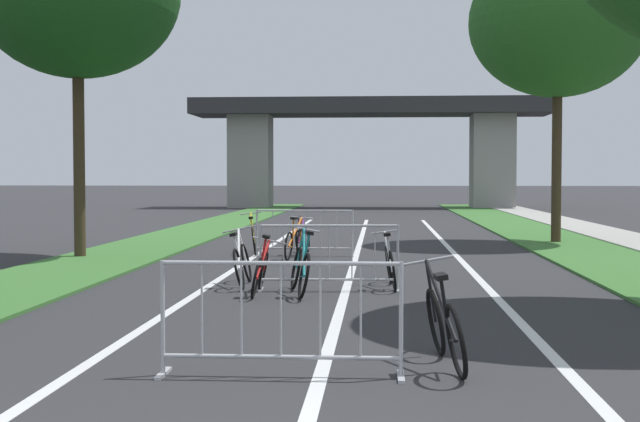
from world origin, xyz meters
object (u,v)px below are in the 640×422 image
object	(u,v)px
bicycle_white_0	(242,263)
bicycle_silver_3	(390,265)
crowd_barrier_third	(305,233)
bicycle_purple_2	(303,239)
bicycle_red_4	(261,271)
crowd_barrier_nearest	(281,320)
bicycle_orange_1	(295,242)
tree_right_cypress_far	(558,22)
crowd_barrier_second	(329,258)
bicycle_black_5	(445,327)
bicycle_yellow_7	(253,238)
bicycle_teal_6	(301,269)

from	to	relation	value
bicycle_white_0	bicycle_silver_3	bearing A→B (deg)	-3.80
crowd_barrier_third	bicycle_purple_2	bearing A→B (deg)	100.01
bicycle_purple_2	bicycle_red_4	distance (m)	6.88
crowd_barrier_nearest	crowd_barrier_third	world-z (taller)	same
crowd_barrier_third	bicycle_orange_1	distance (m)	0.60
tree_right_cypress_far	crowd_barrier_second	bearing A→B (deg)	-118.83
crowd_barrier_nearest	bicycle_white_0	world-z (taller)	crowd_barrier_nearest
tree_right_cypress_far	crowd_barrier_third	distance (m)	9.31
bicycle_orange_1	bicycle_purple_2	xyz separation A→B (m)	(0.08, 1.09, -0.02)
bicycle_silver_3	bicycle_black_5	world-z (taller)	bicycle_black_5
bicycle_yellow_7	bicycle_black_5	bearing A→B (deg)	-81.29
bicycle_red_4	bicycle_silver_3	bearing A→B (deg)	23.91
bicycle_yellow_7	crowd_barrier_second	bearing A→B (deg)	-79.53
tree_right_cypress_far	bicycle_teal_6	bearing A→B (deg)	-119.54
tree_right_cypress_far	bicycle_teal_6	xyz separation A→B (m)	(-5.91, -10.43, -5.50)
bicycle_teal_6	crowd_barrier_nearest	bearing A→B (deg)	-98.10
bicycle_black_5	bicycle_silver_3	bearing A→B (deg)	88.01
bicycle_orange_1	bicycle_purple_2	bearing A→B (deg)	94.14
crowd_barrier_third	bicycle_white_0	bearing A→B (deg)	-96.16
bicycle_purple_2	bicycle_red_4	bearing A→B (deg)	-84.98
bicycle_orange_1	bicycle_yellow_7	xyz separation A→B (m)	(-1.05, 0.98, 0.02)
bicycle_white_0	bicycle_purple_2	size ratio (longest dim) A/B	1.04
tree_right_cypress_far	bicycle_white_0	xyz separation A→B (m)	(-6.97, -9.45, -5.51)
crowd_barrier_third	bicycle_black_5	size ratio (longest dim) A/B	1.28
crowd_barrier_second	bicycle_white_0	distance (m)	1.57
bicycle_white_0	bicycle_red_4	distance (m)	1.12
bicycle_orange_1	bicycle_white_0	bearing A→B (deg)	-86.66
bicycle_orange_1	bicycle_teal_6	world-z (taller)	bicycle_teal_6
bicycle_white_0	crowd_barrier_nearest	bearing A→B (deg)	-80.05
bicycle_purple_2	bicycle_orange_1	bearing A→B (deg)	-88.74
bicycle_red_4	bicycle_black_5	xyz separation A→B (m)	(2.43, -4.88, 0.03)
tree_right_cypress_far	crowd_barrier_third	size ratio (longest dim) A/B	3.55
bicycle_silver_3	bicycle_yellow_7	world-z (taller)	bicycle_yellow_7
crowd_barrier_third	bicycle_white_0	xyz separation A→B (m)	(-0.57, -5.32, -0.14)
bicycle_orange_1	bicycle_yellow_7	size ratio (longest dim) A/B	1.03
bicycle_white_0	bicycle_silver_3	size ratio (longest dim) A/B	1.03
crowd_barrier_nearest	bicycle_red_4	world-z (taller)	crowd_barrier_nearest
crowd_barrier_nearest	bicycle_red_4	bearing A→B (deg)	99.76
bicycle_white_0	bicycle_purple_2	bearing A→B (deg)	83.17
bicycle_white_0	bicycle_red_4	xyz separation A→B (m)	(0.45, -1.02, -0.02)
bicycle_white_0	bicycle_teal_6	distance (m)	1.44
bicycle_teal_6	bicycle_yellow_7	xyz separation A→B (m)	(-1.71, 6.73, -0.01)
crowd_barrier_third	bicycle_red_4	size ratio (longest dim) A/B	1.39
crowd_barrier_third	bicycle_purple_2	size ratio (longest dim) A/B	1.38
crowd_barrier_nearest	bicycle_red_4	size ratio (longest dim) A/B	1.39
crowd_barrier_second	bicycle_orange_1	size ratio (longest dim) A/B	1.33
crowd_barrier_second	crowd_barrier_third	distance (m)	5.93
crowd_barrier_third	bicycle_red_4	distance (m)	6.35
bicycle_teal_6	bicycle_yellow_7	bearing A→B (deg)	92.77
bicycle_red_4	crowd_barrier_third	bearing A→B (deg)	87.13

